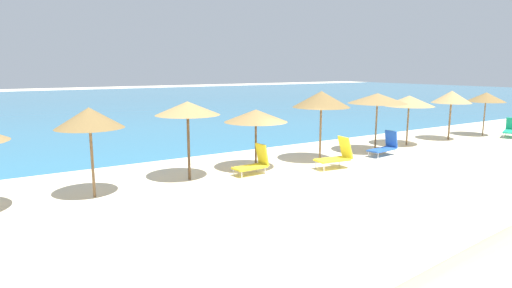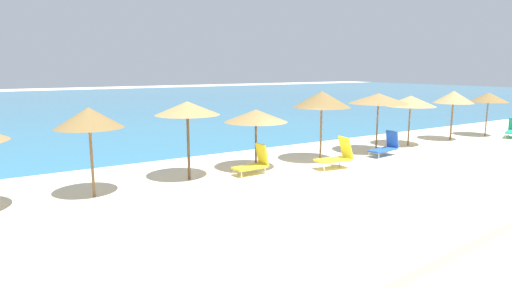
{
  "view_description": "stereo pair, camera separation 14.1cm",
  "coord_description": "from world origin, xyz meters",
  "px_view_note": "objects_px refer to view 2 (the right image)",
  "views": [
    {
      "loc": [
        -9.71,
        -11.29,
        3.9
      ],
      "look_at": [
        -1.14,
        2.01,
        1.07
      ],
      "focal_mm": 29.97,
      "sensor_mm": 36.0,
      "label": 1
    },
    {
      "loc": [
        -9.6,
        -11.36,
        3.9
      ],
      "look_at": [
        -1.14,
        2.01,
        1.07
      ],
      "focal_mm": 29.97,
      "sensor_mm": 36.0,
      "label": 2
    }
  ],
  "objects_px": {
    "beach_umbrella_6": "(322,99)",
    "beach_umbrella_9": "(454,97)",
    "beach_umbrella_8": "(411,101)",
    "beach_umbrella_3": "(89,118)",
    "lounge_chair_0": "(337,156)",
    "beach_umbrella_5": "(256,116)",
    "beach_umbrella_4": "(187,108)",
    "beach_umbrella_10": "(489,97)",
    "beach_umbrella_7": "(379,98)",
    "lounge_chair_2": "(254,163)",
    "lounge_chair_4": "(386,147)"
  },
  "relations": [
    {
      "from": "beach_umbrella_10",
      "to": "beach_umbrella_7",
      "type": "bearing_deg",
      "value": -179.72
    },
    {
      "from": "beach_umbrella_5",
      "to": "beach_umbrella_7",
      "type": "xyz_separation_m",
      "value": [
        6.54,
        -0.13,
        0.42
      ]
    },
    {
      "from": "beach_umbrella_4",
      "to": "beach_umbrella_7",
      "type": "bearing_deg",
      "value": -0.81
    },
    {
      "from": "beach_umbrella_3",
      "to": "beach_umbrella_10",
      "type": "bearing_deg",
      "value": 0.63
    },
    {
      "from": "beach_umbrella_3",
      "to": "beach_umbrella_8",
      "type": "distance_m",
      "value": 15.43
    },
    {
      "from": "beach_umbrella_3",
      "to": "lounge_chair_4",
      "type": "xyz_separation_m",
      "value": [
        12.44,
        -0.53,
        -2.02
      ]
    },
    {
      "from": "beach_umbrella_8",
      "to": "lounge_chair_0",
      "type": "bearing_deg",
      "value": -164.39
    },
    {
      "from": "beach_umbrella_5",
      "to": "lounge_chair_2",
      "type": "distance_m",
      "value": 1.82
    },
    {
      "from": "beach_umbrella_9",
      "to": "lounge_chair_2",
      "type": "xyz_separation_m",
      "value": [
        -13.09,
        -0.69,
        -1.91
      ]
    },
    {
      "from": "beach_umbrella_7",
      "to": "beach_umbrella_5",
      "type": "bearing_deg",
      "value": 178.83
    },
    {
      "from": "beach_umbrella_4",
      "to": "beach_umbrella_6",
      "type": "bearing_deg",
      "value": -1.82
    },
    {
      "from": "beach_umbrella_3",
      "to": "beach_umbrella_4",
      "type": "xyz_separation_m",
      "value": [
        3.29,
        0.32,
        0.09
      ]
    },
    {
      "from": "beach_umbrella_4",
      "to": "lounge_chair_2",
      "type": "xyz_separation_m",
      "value": [
        2.35,
        -0.57,
        -2.09
      ]
    },
    {
      "from": "beach_umbrella_5",
      "to": "beach_umbrella_9",
      "type": "bearing_deg",
      "value": 0.53
    },
    {
      "from": "beach_umbrella_3",
      "to": "beach_umbrella_10",
      "type": "distance_m",
      "value": 21.75
    },
    {
      "from": "beach_umbrella_3",
      "to": "beach_umbrella_5",
      "type": "xyz_separation_m",
      "value": [
        6.08,
        0.33,
        -0.33
      ]
    },
    {
      "from": "beach_umbrella_8",
      "to": "beach_umbrella_9",
      "type": "distance_m",
      "value": 3.32
    },
    {
      "from": "beach_umbrella_3",
      "to": "beach_umbrella_5",
      "type": "height_order",
      "value": "beach_umbrella_3"
    },
    {
      "from": "beach_umbrella_6",
      "to": "lounge_chair_4",
      "type": "bearing_deg",
      "value": -11.55
    },
    {
      "from": "beach_umbrella_3",
      "to": "beach_umbrella_4",
      "type": "relative_size",
      "value": 0.99
    },
    {
      "from": "beach_umbrella_3",
      "to": "lounge_chair_0",
      "type": "xyz_separation_m",
      "value": [
        8.85,
        -1.23,
        -1.91
      ]
    },
    {
      "from": "beach_umbrella_9",
      "to": "lounge_chair_2",
      "type": "height_order",
      "value": "beach_umbrella_9"
    },
    {
      "from": "beach_umbrella_8",
      "to": "beach_umbrella_9",
      "type": "xyz_separation_m",
      "value": [
        3.31,
        -0.16,
        0.09
      ]
    },
    {
      "from": "beach_umbrella_8",
      "to": "lounge_chair_4",
      "type": "bearing_deg",
      "value": -159.17
    },
    {
      "from": "beach_umbrella_7",
      "to": "lounge_chair_4",
      "type": "distance_m",
      "value": 2.23
    },
    {
      "from": "beach_umbrella_3",
      "to": "beach_umbrella_8",
      "type": "height_order",
      "value": "beach_umbrella_3"
    },
    {
      "from": "beach_umbrella_6",
      "to": "lounge_chair_0",
      "type": "xyz_separation_m",
      "value": [
        -0.33,
        -1.37,
        -2.09
      ]
    },
    {
      "from": "beach_umbrella_6",
      "to": "beach_umbrella_8",
      "type": "xyz_separation_m",
      "value": [
        6.23,
        0.47,
        -0.36
      ]
    },
    {
      "from": "beach_umbrella_10",
      "to": "lounge_chair_2",
      "type": "distance_m",
      "value": 16.21
    },
    {
      "from": "beach_umbrella_10",
      "to": "beach_umbrella_5",
      "type": "bearing_deg",
      "value": 179.67
    },
    {
      "from": "beach_umbrella_4",
      "to": "beach_umbrella_10",
      "type": "xyz_separation_m",
      "value": [
        18.46,
        -0.09,
        -0.29
      ]
    },
    {
      "from": "beach_umbrella_8",
      "to": "beach_umbrella_9",
      "type": "bearing_deg",
      "value": -2.78
    },
    {
      "from": "beach_umbrella_6",
      "to": "beach_umbrella_9",
      "type": "xyz_separation_m",
      "value": [
        9.55,
        0.31,
        -0.27
      ]
    },
    {
      "from": "beach_umbrella_3",
      "to": "lounge_chair_4",
      "type": "relative_size",
      "value": 1.72
    },
    {
      "from": "beach_umbrella_8",
      "to": "beach_umbrella_10",
      "type": "bearing_deg",
      "value": -3.32
    },
    {
      "from": "beach_umbrella_5",
      "to": "lounge_chair_2",
      "type": "bearing_deg",
      "value": -127.76
    },
    {
      "from": "beach_umbrella_5",
      "to": "beach_umbrella_9",
      "type": "relative_size",
      "value": 0.91
    },
    {
      "from": "beach_umbrella_9",
      "to": "beach_umbrella_3",
      "type": "bearing_deg",
      "value": -178.64
    },
    {
      "from": "beach_umbrella_9",
      "to": "lounge_chair_0",
      "type": "xyz_separation_m",
      "value": [
        -9.88,
        -1.67,
        -1.82
      ]
    },
    {
      "from": "beach_umbrella_10",
      "to": "lounge_chair_4",
      "type": "distance_m",
      "value": 9.52
    },
    {
      "from": "beach_umbrella_4",
      "to": "beach_umbrella_5",
      "type": "relative_size",
      "value": 1.14
    },
    {
      "from": "beach_umbrella_3",
      "to": "beach_umbrella_9",
      "type": "relative_size",
      "value": 1.03
    },
    {
      "from": "beach_umbrella_7",
      "to": "lounge_chair_0",
      "type": "distance_m",
      "value": 4.5
    },
    {
      "from": "beach_umbrella_5",
      "to": "beach_umbrella_3",
      "type": "bearing_deg",
      "value": -176.93
    },
    {
      "from": "beach_umbrella_6",
      "to": "lounge_chair_4",
      "type": "height_order",
      "value": "beach_umbrella_6"
    },
    {
      "from": "beach_umbrella_9",
      "to": "beach_umbrella_10",
      "type": "xyz_separation_m",
      "value": [
        3.02,
        -0.21,
        -0.11
      ]
    },
    {
      "from": "beach_umbrella_5",
      "to": "beach_umbrella_9",
      "type": "height_order",
      "value": "beach_umbrella_9"
    },
    {
      "from": "beach_umbrella_3",
      "to": "beach_umbrella_9",
      "type": "height_order",
      "value": "beach_umbrella_3"
    },
    {
      "from": "beach_umbrella_5",
      "to": "beach_umbrella_10",
      "type": "xyz_separation_m",
      "value": [
        15.66,
        -0.09,
        0.13
      ]
    },
    {
      "from": "beach_umbrella_6",
      "to": "lounge_chair_0",
      "type": "height_order",
      "value": "beach_umbrella_6"
    }
  ]
}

